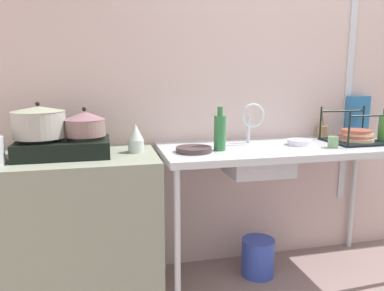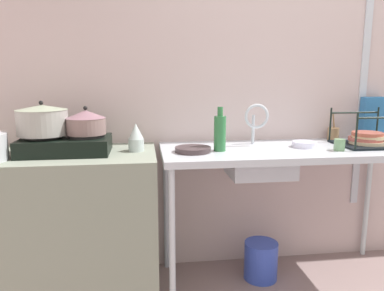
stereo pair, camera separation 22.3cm
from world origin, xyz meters
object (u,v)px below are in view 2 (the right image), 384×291
pot_on_left_burner (42,120)px  faucet (256,118)px  stove (66,145)px  pot_on_right_burner (86,122)px  utensil_jar (333,133)px  bucket_on_floor (261,260)px  percolator (136,138)px  cereal_box (372,118)px  frying_pan (193,150)px  small_bowl_on_drainboard (304,144)px  bottle_by_sink (220,133)px  sink_basin (260,162)px  cup_by_rack (339,145)px  dish_rack (367,139)px

pot_on_left_burner → faucet: bearing=4.6°
stove → pot_on_right_burner: size_ratio=2.20×
utensil_jar → bucket_on_floor: size_ratio=0.76×
percolator → cereal_box: (1.65, 0.23, 0.07)m
percolator → cereal_box: size_ratio=0.56×
frying_pan → utensil_jar: size_ratio=1.10×
pot_on_right_burner → small_bowl_on_drainboard: pot_on_right_burner is taller
stove → pot_on_right_burner: bearing=0.0°
cereal_box → bottle_by_sink: bearing=-170.4°
sink_basin → small_bowl_on_drainboard: bearing=4.0°
percolator → cup_by_rack: percolator is taller
stove → dish_rack: dish_rack is taller
sink_basin → frying_pan: (-0.43, -0.04, 0.10)m
faucet → bucket_on_floor: size_ratio=1.06×
pot_on_left_burner → bottle_by_sink: 1.02m
percolator → cereal_box: bearing=8.1°
cereal_box → frying_pan: bearing=-171.5°
bottle_by_sink → bucket_on_floor: size_ratio=1.04×
stove → sink_basin: stove is taller
stove → utensil_jar: (1.76, 0.25, -0.01)m
pot_on_left_burner → frying_pan: bearing=-3.6°
utensil_jar → percolator: bearing=-170.6°
sink_basin → cereal_box: cereal_box is taller
stove → percolator: (0.40, 0.02, 0.03)m
dish_rack → utensil_jar: dish_rack is taller
faucet → frying_pan: (-0.43, -0.16, -0.16)m
utensil_jar → cup_by_rack: bearing=-112.8°
faucet → small_bowl_on_drainboard: size_ratio=1.78×
dish_rack → pot_on_left_burner: bearing=-179.8°
stove → bottle_by_sink: bottle_by_sink is taller
pot_on_right_burner → cup_by_rack: bearing=-4.6°
faucet → dish_rack: bearing=-7.8°
small_bowl_on_drainboard → bucket_on_floor: (-0.25, 0.02, -0.79)m
sink_basin → dish_rack: dish_rack is taller
frying_pan → pot_on_left_burner: bearing=176.4°
small_bowl_on_drainboard → faucet: bearing=161.4°
sink_basin → small_bowl_on_drainboard: (0.29, 0.02, 0.10)m
percolator → bottle_by_sink: size_ratio=0.64×
pot_on_right_burner → frying_pan: (0.61, -0.05, -0.17)m
dish_rack → bottle_by_sink: (-0.97, -0.05, 0.07)m
pot_on_left_burner → bucket_on_floor: pot_on_left_burner is taller
cup_by_rack → small_bowl_on_drainboard: (-0.16, 0.13, -0.02)m
percolator → cup_by_rack: 1.22m
cereal_box → utensil_jar: cereal_box is taller
sink_basin → cup_by_rack: 0.48m
small_bowl_on_drainboard → percolator: bearing=179.3°
sink_basin → bucket_on_floor: (0.04, 0.05, -0.68)m
frying_pan → bucket_on_floor: frying_pan is taller
sink_basin → bottle_by_sink: bottle_by_sink is taller
stove → utensil_jar: size_ratio=2.60×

